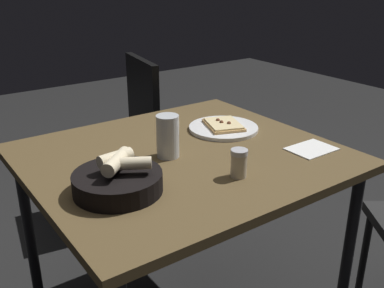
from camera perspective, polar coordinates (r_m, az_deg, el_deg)
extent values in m
cube|color=brown|center=(1.52, -1.23, -1.70)|extent=(1.02, 0.91, 0.03)
cylinder|color=black|center=(1.74, 19.34, -13.73)|extent=(0.04, 0.04, 0.72)
cylinder|color=black|center=(1.86, -20.07, -11.40)|extent=(0.04, 0.04, 0.72)
cylinder|color=black|center=(2.20, 2.69, -4.54)|extent=(0.04, 0.04, 0.72)
cylinder|color=white|center=(1.73, 4.06, 2.06)|extent=(0.27, 0.27, 0.01)
cube|color=tan|center=(1.73, 4.07, 2.43)|extent=(0.17, 0.20, 0.01)
cube|color=beige|center=(1.72, 4.08, 2.69)|extent=(0.16, 0.18, 0.01)
sphere|color=brown|center=(1.72, 3.82, 2.80)|extent=(0.02, 0.02, 0.02)
sphere|color=brown|center=(1.71, 4.78, 2.67)|extent=(0.02, 0.02, 0.02)
sphere|color=brown|center=(1.74, 3.35, 3.08)|extent=(0.02, 0.02, 0.02)
cylinder|color=black|center=(1.26, -9.53, -4.89)|extent=(0.25, 0.25, 0.06)
cylinder|color=beige|center=(1.26, -9.81, -1.81)|extent=(0.11, 0.05, 0.04)
cylinder|color=beige|center=(1.23, -7.86, -2.48)|extent=(0.11, 0.09, 0.04)
cylinder|color=beige|center=(1.24, -9.64, -2.23)|extent=(0.12, 0.11, 0.04)
cylinder|color=red|center=(1.28, -6.88, -4.85)|extent=(0.06, 0.06, 0.03)
cylinder|color=silver|center=(1.46, -3.14, 1.00)|extent=(0.08, 0.08, 0.14)
cylinder|color=#C88714|center=(1.47, -3.12, 0.24)|extent=(0.07, 0.07, 0.10)
cylinder|color=#BFB299|center=(1.34, 6.03, -2.76)|extent=(0.05, 0.05, 0.07)
cylinder|color=maroon|center=(1.35, 6.00, -3.39)|extent=(0.04, 0.04, 0.04)
cylinder|color=#B7B7BC|center=(1.32, 6.10, -1.04)|extent=(0.05, 0.05, 0.01)
cube|color=white|center=(1.60, 15.11, -0.62)|extent=(0.16, 0.12, 0.00)
cube|color=black|center=(2.46, -10.53, 0.22)|extent=(0.51, 0.51, 0.04)
cube|color=black|center=(2.45, -6.38, 6.01)|extent=(0.10, 0.42, 0.42)
cylinder|color=black|center=(2.69, -15.21, -3.69)|extent=(0.03, 0.03, 0.42)
cylinder|color=black|center=(2.35, -13.32, -7.33)|extent=(0.03, 0.03, 0.42)
cylinder|color=black|center=(2.77, -7.52, -2.30)|extent=(0.03, 0.03, 0.42)
cylinder|color=black|center=(2.45, -4.63, -5.59)|extent=(0.03, 0.03, 0.42)
cylinder|color=black|center=(2.08, 21.28, -13.02)|extent=(0.03, 0.03, 0.40)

